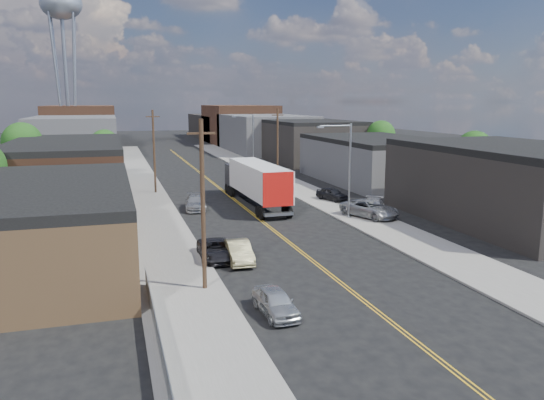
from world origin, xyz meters
TOP-DOWN VIEW (x-y plane):
  - ground at (0.00, 60.00)m, footprint 260.00×260.00m
  - centerline at (0.00, 45.00)m, footprint 0.32×120.00m
  - sidewalk_left at (-9.50, 45.00)m, footprint 5.00×140.00m
  - sidewalk_right at (9.50, 45.00)m, footprint 5.00×140.00m
  - warehouse_tan at (-18.00, 18.00)m, footprint 12.00×22.00m
  - warehouse_brown at (-18.00, 44.00)m, footprint 12.00×26.00m
  - industrial_right_a at (21.99, 20.00)m, footprint 14.00×22.00m
  - industrial_right_b at (22.00, 46.00)m, footprint 14.00×24.00m
  - industrial_right_c at (22.00, 72.00)m, footprint 14.00×22.00m
  - skyline_left_a at (-20.00, 95.00)m, footprint 16.00×30.00m
  - skyline_right_a at (20.00, 95.00)m, footprint 16.00×30.00m
  - skyline_left_b at (-20.00, 120.00)m, footprint 16.00×26.00m
  - skyline_right_b at (20.00, 120.00)m, footprint 16.00×26.00m
  - skyline_left_c at (-20.00, 140.00)m, footprint 16.00×40.00m
  - skyline_right_c at (20.00, 140.00)m, footprint 16.00×40.00m
  - water_tower at (-22.00, 110.00)m, footprint 9.00×9.00m
  - streetlight_near at (7.60, 25.00)m, footprint 3.39×0.25m
  - streetlight_far at (7.60, 60.00)m, footprint 3.39×0.25m
  - utility_pole_left_near at (-8.20, 10.00)m, footprint 1.60×0.26m
  - utility_pole_left_far at (-8.20, 45.00)m, footprint 1.60×0.26m
  - utility_pole_right at (8.20, 48.00)m, footprint 1.60×0.26m
  - chainlink_fence at (-11.50, 3.50)m, footprint 0.05×16.00m
  - tree_left_mid at (-23.94, 55.00)m, footprint 5.10×5.04m
  - tree_left_far at (-13.94, 62.00)m, footprint 4.35×4.20m
  - tree_right_near at (30.06, 36.00)m, footprint 4.60×4.48m
  - tree_right_far at (30.06, 60.00)m, footprint 4.85×4.76m
  - semi_truck at (1.50, 35.02)m, footprint 3.26×17.47m
  - car_left_a at (-5.29, 5.36)m, footprint 1.83×4.11m
  - car_left_b at (-5.00, 14.88)m, footprint 1.79×4.53m
  - car_left_c at (-6.40, 16.00)m, footprint 2.50×5.03m
  - car_left_d at (-5.09, 33.82)m, footprint 2.65×5.23m
  - car_right_lot_a at (10.11, 24.83)m, footprint 4.76×6.53m
  - car_right_lot_b at (11.00, 25.97)m, footprint 4.43×5.36m
  - car_right_lot_c at (10.20, 34.00)m, footprint 2.94×4.43m
  - car_ahead_truck at (3.61, 49.84)m, footprint 3.07×5.73m

SIDE VIEW (x-z plane):
  - ground at x=0.00m, z-range 0.00..0.00m
  - centerline at x=0.00m, z-range 0.00..0.01m
  - sidewalk_left at x=-9.50m, z-range 0.00..0.15m
  - sidewalk_right at x=9.50m, z-range 0.00..0.15m
  - chainlink_fence at x=-11.50m, z-range 0.04..1.27m
  - car_left_c at x=-6.40m, z-range 0.00..1.37m
  - car_left_a at x=-5.29m, z-range 0.00..1.37m
  - car_left_d at x=-5.09m, z-range 0.00..1.45m
  - car_left_b at x=-5.00m, z-range 0.00..1.47m
  - car_ahead_truck at x=3.61m, z-range 0.00..1.53m
  - car_right_lot_c at x=10.20m, z-range 0.15..1.55m
  - car_right_lot_b at x=11.00m, z-range 0.15..1.61m
  - car_right_lot_a at x=10.11m, z-range 0.15..1.80m
  - semi_truck at x=1.50m, z-range 0.32..4.89m
  - warehouse_tan at x=-18.00m, z-range 0.00..5.60m
  - industrial_right_b at x=22.00m, z-range 0.00..6.10m
  - warehouse_brown at x=-18.00m, z-range 0.00..6.60m
  - skyline_left_c at x=-20.00m, z-range 0.00..7.00m
  - skyline_right_c at x=20.00m, z-range 0.00..7.00m
  - industrial_right_a at x=21.99m, z-range 0.00..7.10m
  - industrial_right_c at x=22.00m, z-range 0.00..7.60m
  - skyline_left_a at x=-20.00m, z-range 0.00..8.00m
  - skyline_right_a at x=20.00m, z-range 0.00..8.00m
  - tree_left_far at x=-13.94m, z-range 1.08..8.05m
  - tree_right_near at x=30.06m, z-range 1.15..8.59m
  - skyline_left_b at x=-20.00m, z-range 0.00..10.00m
  - skyline_right_b at x=20.00m, z-range 0.00..10.00m
  - utility_pole_left_near at x=-8.20m, z-range 0.14..10.14m
  - utility_pole_left_far at x=-8.20m, z-range 0.14..10.14m
  - utility_pole_right at x=8.20m, z-range 0.14..10.14m
  - tree_right_far at x=30.06m, z-range 1.22..9.13m
  - streetlight_near at x=7.60m, z-range 0.83..9.83m
  - streetlight_far at x=7.60m, z-range 0.83..9.83m
  - tree_left_mid at x=-23.94m, z-range 1.30..9.67m
  - water_tower at x=-22.00m, z-range 12.20..49.10m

